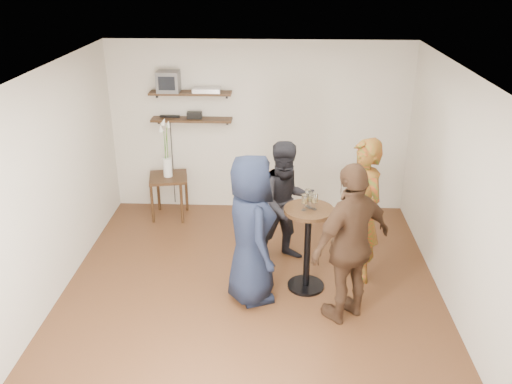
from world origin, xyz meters
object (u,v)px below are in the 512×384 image
radio (194,115)px  person_brown (351,244)px  dvd_deck (207,90)px  crt_monitor (169,81)px  person_dark (287,203)px  person_navy (251,230)px  person_plaid (361,212)px  drinks_table (308,238)px  side_table (169,183)px

radio → person_brown: size_ratio=0.12×
dvd_deck → crt_monitor: bearing=180.0°
radio → person_dark: bearing=-48.3°
dvd_deck → person_navy: (0.76, -2.40, -1.02)m
radio → person_plaid: bearing=-40.4°
crt_monitor → radio: bearing=0.0°
radio → drinks_table: radio is taller
radio → person_navy: size_ratio=0.13×
drinks_table → person_dark: person_dark is taller
person_plaid → person_brown: person_brown is taller
drinks_table → person_dark: bearing=110.8°
side_table → person_navy: size_ratio=0.38×
person_plaid → person_navy: size_ratio=1.02×
side_table → person_navy: (1.35, -2.09, 0.33)m
radio → person_plaid: (2.25, -1.91, -0.62)m
crt_monitor → side_table: crt_monitor is taller
crt_monitor → drinks_table: 3.22m
crt_monitor → person_plaid: crt_monitor is taller
person_plaid → person_dark: (-0.88, 0.38, -0.09)m
crt_monitor → person_brown: crt_monitor is taller
crt_monitor → drinks_table: crt_monitor is taller
person_plaid → person_dark: bearing=-135.7°
side_table → person_navy: person_navy is taller
person_plaid → person_brown: bearing=-37.3°
crt_monitor → side_table: 1.50m
side_table → drinks_table: drinks_table is taller
crt_monitor → dvd_deck: (0.55, 0.00, -0.12)m
side_table → person_brown: 3.43m
dvd_deck → person_brown: size_ratio=0.22×
person_dark → person_brown: (0.67, -1.19, 0.09)m
radio → person_brown: 3.45m
crt_monitor → radio: crt_monitor is taller
crt_monitor → person_dark: 2.60m
person_navy → radio: bearing=2.5°
radio → dvd_deck: bearing=0.0°
dvd_deck → person_plaid: 2.98m
crt_monitor → side_table: size_ratio=0.48×
radio → person_brown: bearing=-53.3°
side_table → radio: bearing=38.3°
crt_monitor → person_plaid: bearing=-36.3°
person_dark → person_brown: 1.37m
side_table → person_brown: (2.42, -2.41, 0.35)m
crt_monitor → person_dark: crt_monitor is taller
person_plaid → person_dark: size_ratio=1.11×
crt_monitor → radio: (0.35, 0.00, -0.50)m
person_dark → person_navy: (-0.41, -0.87, 0.07)m
dvd_deck → person_brown: dvd_deck is taller
drinks_table → person_plaid: 0.72m
side_table → person_navy: bearing=-57.3°
dvd_deck → radio: size_ratio=1.82×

